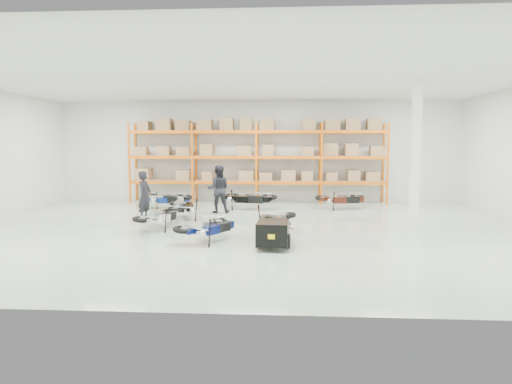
# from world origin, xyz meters

# --- Properties ---
(room) EXTENTS (18.00, 18.00, 18.00)m
(room) POSITION_xyz_m (0.00, 0.00, 2.25)
(room) COLOR #B1C6B4
(room) RESTS_ON ground
(pallet_rack) EXTENTS (11.28, 0.98, 3.62)m
(pallet_rack) POSITION_xyz_m (-0.00, 6.45, 2.26)
(pallet_rack) COLOR #E05F0B
(pallet_rack) RESTS_ON ground
(structural_column) EXTENTS (0.25, 0.25, 4.50)m
(structural_column) POSITION_xyz_m (5.20, 0.50, 2.25)
(structural_column) COLOR white
(structural_column) RESTS_ON ground
(moto_blue_centre) EXTENTS (1.57, 1.85, 1.08)m
(moto_blue_centre) POSITION_xyz_m (-0.78, -1.92, 0.51)
(moto_blue_centre) COLOR #07114A
(moto_blue_centre) RESTS_ON ground
(moto_silver_left) EXTENTS (1.13, 1.76, 1.05)m
(moto_silver_left) POSITION_xyz_m (-2.56, -0.25, 0.50)
(moto_silver_left) COLOR #B4B8BB
(moto_silver_left) RESTS_ON ground
(moto_black_far_left) EXTENTS (1.14, 1.86, 1.13)m
(moto_black_far_left) POSITION_xyz_m (-2.29, 1.72, 0.53)
(moto_black_far_left) COLOR black
(moto_black_far_left) RESTS_ON ground
(moto_touring_right) EXTENTS (1.14, 1.96, 1.21)m
(moto_touring_right) POSITION_xyz_m (0.95, -1.01, 0.57)
(moto_touring_right) COLOR black
(moto_touring_right) RESTS_ON ground
(trailer) EXTENTS (0.85, 1.62, 0.67)m
(trailer) POSITION_xyz_m (0.95, -2.61, 0.39)
(trailer) COLOR black
(trailer) RESTS_ON ground
(moto_back_a) EXTENTS (1.83, 1.26, 1.08)m
(moto_back_a) POSITION_xyz_m (-3.41, 4.20, 0.51)
(moto_back_a) COLOR navy
(moto_back_a) RESTS_ON ground
(moto_back_b) EXTENTS (1.92, 1.18, 1.17)m
(moto_back_b) POSITION_xyz_m (-3.56, 4.21, 0.55)
(moto_back_b) COLOR #9EA1A7
(moto_back_b) RESTS_ON ground
(moto_back_c) EXTENTS (2.04, 1.30, 1.22)m
(moto_back_c) POSITION_xyz_m (-0.19, 4.24, 0.58)
(moto_back_c) COLOR black
(moto_back_c) RESTS_ON ground
(moto_back_d) EXTENTS (1.89, 1.21, 1.13)m
(moto_back_d) POSITION_xyz_m (3.50, 4.49, 0.53)
(moto_back_d) COLOR #3F140C
(moto_back_d) RESTS_ON ground
(person_left) EXTENTS (0.49, 0.66, 1.68)m
(person_left) POSITION_xyz_m (-3.50, 1.38, 0.84)
(person_left) COLOR black
(person_left) RESTS_ON ground
(person_back) EXTENTS (0.93, 0.75, 1.79)m
(person_back) POSITION_xyz_m (-1.26, 3.28, 0.90)
(person_back) COLOR black
(person_back) RESTS_ON ground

